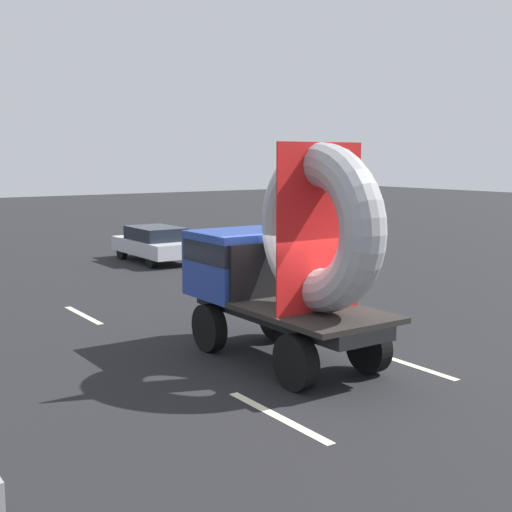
% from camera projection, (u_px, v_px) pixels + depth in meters
% --- Properties ---
extents(ground_plane, '(120.00, 120.00, 0.00)m').
position_uv_depth(ground_plane, '(305.00, 365.00, 13.17)').
color(ground_plane, black).
extents(flatbed_truck, '(2.02, 4.83, 4.22)m').
position_uv_depth(flatbed_truck, '(284.00, 258.00, 13.19)').
color(flatbed_truck, black).
rests_on(flatbed_truck, ground_plane).
extents(distant_sedan, '(1.76, 4.11, 1.34)m').
position_uv_depth(distant_sedan, '(155.00, 243.00, 26.12)').
color(distant_sedan, black).
rests_on(distant_sedan, ground_plane).
extents(lane_dash_left_near, '(0.16, 2.54, 0.01)m').
position_uv_depth(lane_dash_left_near, '(278.00, 416.00, 10.56)').
color(lane_dash_left_near, beige).
rests_on(lane_dash_left_near, ground_plane).
extents(lane_dash_left_far, '(0.16, 2.33, 0.01)m').
position_uv_depth(lane_dash_left_far, '(83.00, 315.00, 17.33)').
color(lane_dash_left_far, beige).
rests_on(lane_dash_left_far, ground_plane).
extents(lane_dash_right_near, '(0.16, 2.08, 0.01)m').
position_uv_depth(lane_dash_right_near, '(414.00, 366.00, 13.11)').
color(lane_dash_right_near, beige).
rests_on(lane_dash_right_near, ground_plane).
extents(lane_dash_right_far, '(0.16, 2.08, 0.01)m').
position_uv_depth(lane_dash_right_far, '(211.00, 299.00, 19.30)').
color(lane_dash_right_far, beige).
rests_on(lane_dash_right_far, ground_plane).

